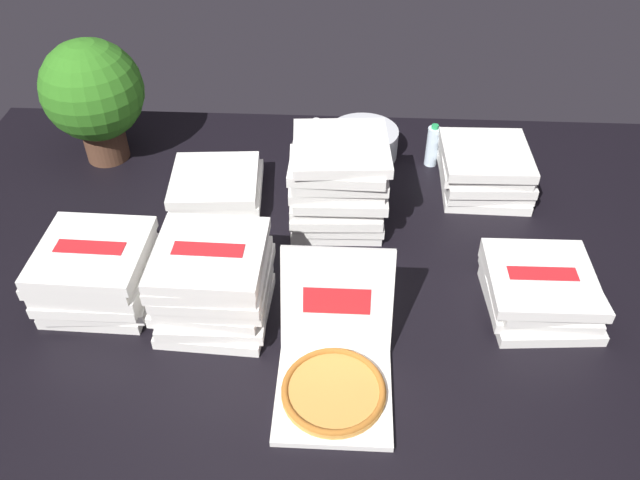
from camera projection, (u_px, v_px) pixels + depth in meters
ground_plane at (310, 289)px, 2.30m from camera, size 3.20×2.40×0.02m
open_pizza_box at (334, 368)px, 1.94m from camera, size 0.35×0.47×0.36m
pizza_stack_right_mid at (485, 170)px, 2.66m from camera, size 0.37×0.37×0.20m
pizza_stack_center_near at (540, 290)px, 2.17m from camera, size 0.39×0.40×0.17m
pizza_stack_left_mid at (216, 188)px, 2.63m from camera, size 0.39×0.39×0.12m
pizza_stack_right_near at (213, 282)px, 2.11m from camera, size 0.38×0.39×0.29m
pizza_stack_left_far at (98, 273)px, 2.17m from camera, size 0.37×0.38×0.25m
pizza_stack_left_near at (338, 182)px, 2.46m from camera, size 0.39×0.39×0.37m
ice_bucket at (363, 142)px, 2.89m from camera, size 0.31×0.31×0.13m
water_bottle_0 at (319, 159)px, 2.74m from camera, size 0.06×0.06×0.20m
water_bottle_1 at (432, 146)px, 2.81m from camera, size 0.06×0.06×0.20m
water_bottle_2 at (316, 140)px, 2.85m from camera, size 0.06×0.06×0.20m
potted_plant at (93, 93)px, 2.71m from camera, size 0.43×0.43×0.55m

